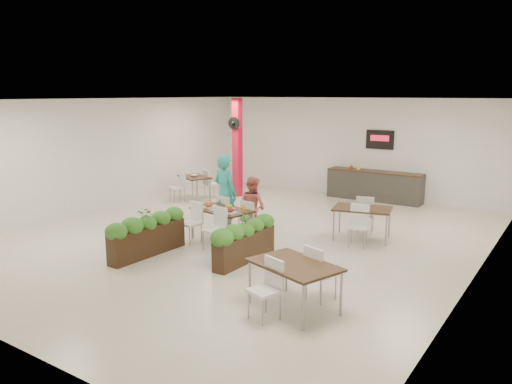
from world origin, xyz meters
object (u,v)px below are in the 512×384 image
diner_man (225,194)px  side_table_b (362,212)px  side_table_c (294,270)px  service_counter (374,185)px  diner_woman (252,207)px  planter_right (245,238)px  main_table (222,214)px  planter_left (147,231)px  side_table_a (195,180)px  red_column (237,146)px

diner_man → side_table_b: diner_man is taller
diner_man → side_table_c: size_ratio=1.14×
service_counter → diner_woman: service_counter is taller
service_counter → planter_right: service_counter is taller
main_table → diner_woman: size_ratio=1.25×
planter_left → diner_woman: bearing=65.9°
planter_left → side_table_b: (3.27, 3.60, 0.12)m
diner_man → planter_right: (1.66, -1.55, -0.46)m
service_counter → side_table_a: 5.70m
side_table_b → side_table_c: (0.58, -4.23, 0.00)m
diner_woman → side_table_c: 4.09m
diner_woman → planter_left: diner_woman is taller
planter_right → side_table_b: planter_right is taller
diner_man → planter_left: size_ratio=0.95×
side_table_c → main_table: bearing=162.2°
red_column → planter_right: (3.97, -5.24, -1.15)m
diner_woman → main_table: bearing=67.6°
side_table_a → side_table_b: 6.24m
diner_woman → side_table_b: diner_woman is taller
service_counter → side_table_c: service_counter is taller
side_table_a → side_table_b: bearing=13.0°
side_table_c → diner_man: bearing=158.5°
service_counter → main_table: size_ratio=1.66×
planter_left → side_table_a: planter_left is taller
diner_man → side_table_b: size_ratio=1.14×
planter_right → side_table_a: (-4.76, 4.02, 0.13)m
red_column → main_table: size_ratio=1.78×
red_column → side_table_a: (-0.79, -1.22, -1.02)m
side_table_c → diner_woman: bearing=151.4°
red_column → side_table_a: size_ratio=1.94×
main_table → side_table_c: size_ratio=1.08×
planter_left → diner_man: bearing=83.9°
diner_man → planter_right: diner_man is taller
service_counter → planter_right: 7.10m
planter_right → red_column: bearing=127.1°
planter_left → side_table_c: planter_left is taller
service_counter → diner_man: service_counter is taller
side_table_a → side_table_b: size_ratio=0.99×
planter_right → side_table_c: 2.41m
planter_left → side_table_a: size_ratio=1.21×
side_table_a → side_table_c: size_ratio=0.99×
diner_woman → planter_right: (0.86, -1.55, -0.23)m
red_column → diner_man: 4.41m
side_table_a → diner_man: bearing=-14.3°
planter_left → side_table_c: (3.86, -0.62, 0.12)m
red_column → diner_woman: bearing=-50.0°
main_table → side_table_b: bearing=35.9°
side_table_a → planter_right: bearing=-15.9°
planter_right → diner_woman: bearing=119.2°
diner_man → side_table_c: diner_man is taller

